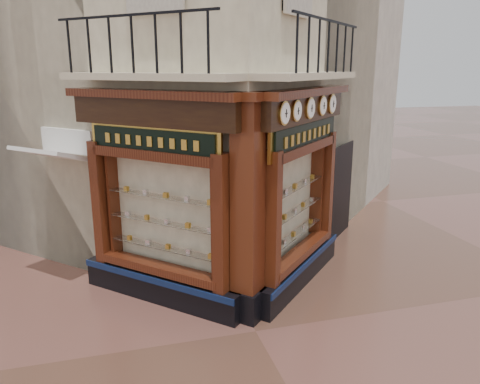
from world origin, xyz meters
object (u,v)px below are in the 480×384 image
object	(u,v)px
corner_pilaster	(248,214)
awning	(63,277)
clock_d	(322,106)
signboard_right	(306,135)
signboard_left	(152,141)
clock_c	(310,108)
clock_b	(297,111)
clock_a	(284,113)
clock_e	(332,104)

from	to	relation	value
corner_pilaster	awning	xyz separation A→B (m)	(-3.35, 2.64, -1.95)
clock_d	signboard_right	size ratio (longest dim) A/B	0.17
corner_pilaster	clock_d	distance (m)	2.86
clock_d	signboard_left	bearing A→B (deg)	140.05
awning	corner_pilaster	bearing A→B (deg)	-173.26
clock_c	awning	bearing A→B (deg)	114.45
awning	clock_b	bearing A→B (deg)	-162.42
corner_pilaster	clock_a	world-z (taller)	corner_pilaster
clock_a	clock_d	distance (m)	1.83
clock_b	signboard_right	bearing A→B (deg)	8.13
clock_b	clock_d	size ratio (longest dim) A/B	0.94
clock_b	corner_pilaster	bearing A→B (deg)	156.37
signboard_right	clock_e	bearing A→B (deg)	-5.68
clock_b	signboard_left	world-z (taller)	clock_b
corner_pilaster	signboard_left	world-z (taller)	corner_pilaster
clock_d	awning	distance (m)	6.52
corner_pilaster	signboard_left	distance (m)	2.12
clock_e	awning	xyz separation A→B (m)	(-5.67, 0.92, -3.62)
clock_a	clock_c	size ratio (longest dim) A/B	0.99
clock_d	clock_e	xyz separation A→B (m)	(0.41, 0.41, 0.00)
corner_pilaster	signboard_right	size ratio (longest dim) A/B	1.74
clock_c	awning	world-z (taller)	clock_c
corner_pilaster	clock_e	size ratio (longest dim) A/B	9.66
clock_c	signboard_left	size ratio (longest dim) A/B	0.20
clock_e	signboard_left	world-z (taller)	clock_e
clock_e	corner_pilaster	bearing A→B (deg)	171.52
clock_c	clock_e	world-z (taller)	clock_e
clock_b	signboard_left	bearing A→B (deg)	120.70
clock_b	clock_e	bearing A→B (deg)	0.00
clock_e	signboard_right	bearing A→B (deg)	174.32
clock_c	clock_d	world-z (taller)	clock_c
clock_b	clock_c	distance (m)	0.64
clock_a	signboard_left	distance (m)	2.37
clock_e	clock_b	bearing A→B (deg)	-180.00
corner_pilaster	signboard_right	xyz separation A→B (m)	(1.46, 1.01, 1.15)
clock_a	clock_d	bearing A→B (deg)	0.00
signboard_left	clock_e	bearing A→B (deg)	-124.41
clock_b	clock_a	bearing A→B (deg)	-180.00
clock_d	signboard_right	distance (m)	0.75
corner_pilaster	clock_d	xyz separation A→B (m)	(1.92, 1.31, 1.67)
clock_c	clock_e	xyz separation A→B (m)	(0.88, 0.88, 0.00)
corner_pilaster	awning	size ratio (longest dim) A/B	2.72
awning	signboard_right	xyz separation A→B (m)	(4.81, -1.62, 3.10)
clock_c	clock_d	distance (m)	0.66
awning	signboard_left	world-z (taller)	signboard_left
signboard_left	signboard_right	world-z (taller)	signboard_right
corner_pilaster	clock_b	world-z (taller)	corner_pilaster
corner_pilaster	clock_d	size ratio (longest dim) A/B	10.05
clock_a	signboard_right	distance (m)	1.40
clock_b	signboard_right	size ratio (longest dim) A/B	0.16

